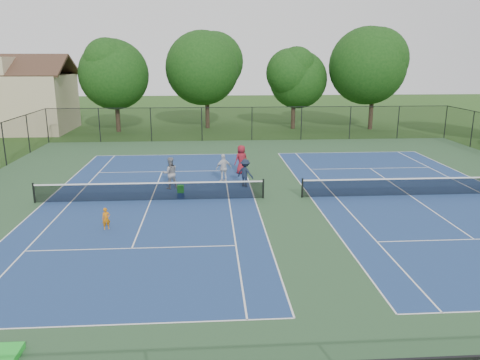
{
  "coord_description": "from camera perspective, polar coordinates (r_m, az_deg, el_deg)",
  "views": [
    {
      "loc": [
        -3.89,
        -23.77,
        7.3
      ],
      "look_at": [
        -2.36,
        -1.0,
        1.3
      ],
      "focal_mm": 35.0,
      "sensor_mm": 36.0,
      "label": 1
    }
  ],
  "objects": [
    {
      "name": "tree_back_a",
      "position": [
        48.65,
        -15.03,
        12.76
      ],
      "size": [
        6.8,
        6.8,
        9.15
      ],
      "color": "#2D2116",
      "rests_on": "ground"
    },
    {
      "name": "tennis_court_right",
      "position": [
        27.12,
        19.99,
        -1.58
      ],
      "size": [
        12.0,
        23.83,
        1.07
      ],
      "color": "navy",
      "rests_on": "ground"
    },
    {
      "name": "tree_back_d",
      "position": [
        50.67,
        16.08,
        13.64
      ],
      "size": [
        7.8,
        7.8,
        10.37
      ],
      "color": "#2D2116",
      "rests_on": "ground"
    },
    {
      "name": "ground",
      "position": [
        25.17,
        5.21,
        -2.19
      ],
      "size": [
        140.0,
        140.0,
        0.0
      ],
      "primitive_type": "plane",
      "color": "#234716",
      "rests_on": "ground"
    },
    {
      "name": "tree_back_b",
      "position": [
        49.78,
        -4.1,
        13.88
      ],
      "size": [
        7.6,
        7.6,
        10.03
      ],
      "color": "#2D2116",
      "rests_on": "ground"
    },
    {
      "name": "court_pad",
      "position": [
        25.17,
        5.21,
        -2.18
      ],
      "size": [
        36.0,
        36.0,
        0.01
      ],
      "primitive_type": "cube",
      "color": "#2E5232",
      "rests_on": "ground"
    },
    {
      "name": "tree_back_c",
      "position": [
        49.61,
        6.63,
        12.53
      ],
      "size": [
        6.0,
        6.0,
        8.4
      ],
      "color": "#2D2116",
      "rests_on": "ground"
    },
    {
      "name": "tennis_court_left",
      "position": [
        25.03,
        -10.83,
        -2.26
      ],
      "size": [
        12.0,
        23.83,
        1.07
      ],
      "color": "navy",
      "rests_on": "ground"
    },
    {
      "name": "bystander_a",
      "position": [
        28.11,
        -2.01,
        1.46
      ],
      "size": [
        1.08,
        0.75,
        1.7
      ],
      "primitive_type": "imported",
      "rotation": [
        0.0,
        0.0,
        3.51
      ],
      "color": "silver",
      "rests_on": "ground"
    },
    {
      "name": "perimeter_fence",
      "position": [
        24.75,
        5.3,
        1.36
      ],
      "size": [
        36.08,
        36.08,
        3.02
      ],
      "color": "black",
      "rests_on": "ground"
    },
    {
      "name": "bystander_b",
      "position": [
        27.06,
        0.64,
        0.86
      ],
      "size": [
        1.2,
        1.13,
        1.63
      ],
      "primitive_type": "imported",
      "rotation": [
        0.0,
        0.0,
        2.47
      ],
      "color": "#172032",
      "rests_on": "ground"
    },
    {
      "name": "ball_hopper",
      "position": [
        25.16,
        -7.25,
        -1.08
      ],
      "size": [
        0.35,
        0.3,
        0.4
      ],
      "primitive_type": "cube",
      "rotation": [
        0.0,
        0.0,
        -0.05
      ],
      "color": "green",
      "rests_on": "ball_crate"
    },
    {
      "name": "instructor",
      "position": [
        26.91,
        -8.51,
        0.84
      ],
      "size": [
        1.04,
        0.9,
        1.83
      ],
      "primitive_type": "imported",
      "rotation": [
        0.0,
        0.0,
        3.4
      ],
      "color": "gray",
      "rests_on": "ground"
    },
    {
      "name": "ball_crate",
      "position": [
        25.25,
        -7.23,
        -1.84
      ],
      "size": [
        0.39,
        0.35,
        0.3
      ],
      "primitive_type": "cube",
      "rotation": [
        0.0,
        0.0,
        0.09
      ],
      "color": "navy",
      "rests_on": "ground"
    },
    {
      "name": "clapboard_house",
      "position": [
        52.55,
        -25.48,
        8.73
      ],
      "size": [
        10.8,
        8.1,
        7.65
      ],
      "color": "tan",
      "rests_on": "ground"
    },
    {
      "name": "bystander_c",
      "position": [
        30.1,
        0.17,
        2.52
      ],
      "size": [
        1.08,
        0.96,
        1.86
      ],
      "primitive_type": "imported",
      "rotation": [
        0.0,
        0.0,
        3.64
      ],
      "color": "maroon",
      "rests_on": "ground"
    },
    {
      "name": "child_player",
      "position": [
        21.26,
        -16.01,
        -4.55
      ],
      "size": [
        0.42,
        0.34,
        0.98
      ],
      "primitive_type": "imported",
      "rotation": [
        0.0,
        0.0,
        0.36
      ],
      "color": "orange",
      "rests_on": "ground"
    }
  ]
}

